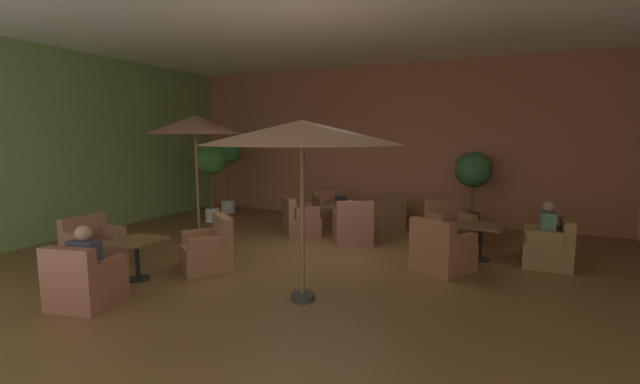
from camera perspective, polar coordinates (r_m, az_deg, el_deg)
The scene contains 26 objects.
ground_plane at distance 7.48m, azimuth -1.46°, elevation -9.60°, with size 11.26×9.13×0.02m, color brown.
wall_back_brick at distance 11.40m, azimuth 8.52°, elevation 6.39°, with size 11.26×0.08×3.98m, color #9C5D41.
wall_left_accent at distance 10.83m, azimuth -29.33°, elevation 5.48°, with size 0.08×9.13×3.98m, color #71934B.
ceiling_slab at distance 7.38m, azimuth -1.57°, elevation 21.79°, with size 11.26×9.13×0.06m, color silver.
cafe_table_front_left at distance 9.83m, azimuth 3.26°, elevation -2.41°, with size 0.85×0.85×0.63m.
armchair_front_left_north at distance 9.56m, azimuth -2.72°, elevation -3.77°, with size 1.05×1.06×0.86m.
armchair_front_left_east at distance 8.83m, azimuth 4.33°, elevation -4.71°, with size 1.01×1.01×0.91m.
armchair_front_left_south at distance 10.33m, azimuth 8.65°, elevation -3.16°, with size 1.07×1.07×0.80m.
armchair_front_left_west at distance 10.83m, azimuth 1.26°, elevation -2.49°, with size 1.04×1.03×0.81m.
cafe_table_front_right at distance 7.17m, azimuth -23.03°, elevation -6.78°, with size 0.71×0.71×0.63m.
armchair_front_right_north at distance 6.42m, azimuth -28.65°, elevation -10.49°, with size 0.84×0.86×0.83m.
armchair_front_right_east at distance 7.36m, azimuth -14.44°, elevation -7.49°, with size 1.02×1.02×0.88m.
armchair_front_right_south at distance 8.06m, azimuth -27.74°, elevation -6.72°, with size 0.76×0.80×0.87m.
cafe_table_mid_center at distance 8.15m, azimuth 20.42°, elevation -4.95°, with size 0.81×0.81×0.63m.
armchair_mid_center_north at distance 7.33m, azimuth 15.73°, elevation -7.58°, with size 1.06×1.06×0.87m.
armchair_mid_center_east at distance 8.23m, azimuth 27.90°, elevation -6.58°, with size 0.77×0.76×0.82m.
armchair_mid_center_south at distance 9.09m, azimuth 16.68°, elevation -4.69°, with size 1.08×1.08×0.88m.
patio_umbrella_tall_red at distance 5.59m, azimuth -2.39°, elevation 7.73°, with size 2.63×2.63×2.38m.
patio_umbrella_center_beige at distance 9.42m, azimuth -16.14°, elevation 8.41°, with size 1.97×1.97×2.60m.
potted_tree_left_corner at distance 10.42m, azimuth 19.51°, elevation 2.10°, with size 0.81×0.81×1.82m.
potted_tree_mid_left at distance 11.30m, azimuth -14.19°, elevation 3.67°, with size 0.81×0.81×2.00m.
potted_tree_mid_right at distance 12.49m, azimuth -12.19°, elevation 4.18°, with size 0.71×0.71×2.08m.
patron_blue_shirt at distance 6.34m, azimuth -28.62°, elevation -7.01°, with size 0.41×0.29×0.62m.
patron_by_window at distance 8.14m, azimuth 27.81°, elevation -3.69°, with size 0.24×0.37×0.68m.
iced_drink_cup at distance 9.80m, azimuth 4.03°, elevation -1.39°, with size 0.08×0.08×0.11m, color white.
open_laptop at distance 9.89m, azimuth 2.95°, elevation -1.33°, with size 0.35×0.28×0.20m.
Camera 1 is at (3.12, -6.44, 2.18)m, focal length 24.28 mm.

